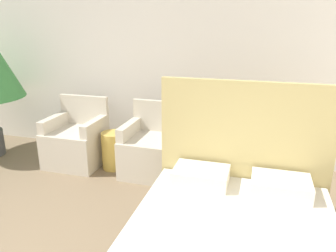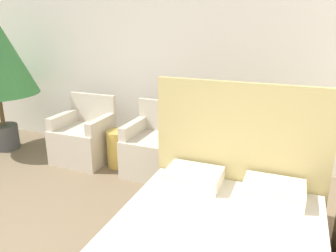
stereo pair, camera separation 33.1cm
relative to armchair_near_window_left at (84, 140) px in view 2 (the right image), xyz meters
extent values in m
cube|color=silver|center=(0.85, 0.70, 1.16)|extent=(10.00, 0.06, 2.90)
cube|color=tan|center=(2.19, -0.64, 0.38)|extent=(1.58, 0.06, 1.35)
cube|color=silver|center=(1.84, -0.89, 0.20)|extent=(0.50, 0.35, 0.14)
cube|color=silver|center=(2.54, -0.89, 0.20)|extent=(0.50, 0.35, 0.14)
cube|color=beige|center=(0.00, -0.02, -0.05)|extent=(0.70, 0.65, 0.47)
cube|color=beige|center=(0.00, 0.27, 0.38)|extent=(0.70, 0.06, 0.40)
cube|color=beige|center=(-0.30, -0.02, 0.27)|extent=(0.10, 0.58, 0.16)
cube|color=beige|center=(0.30, -0.02, 0.27)|extent=(0.10, 0.58, 0.16)
cube|color=beige|center=(1.07, -0.02, -0.05)|extent=(0.71, 0.66, 0.47)
cube|color=beige|center=(1.08, 0.27, 0.38)|extent=(0.70, 0.07, 0.40)
cube|color=beige|center=(0.77, -0.01, 0.27)|extent=(0.11, 0.58, 0.16)
cube|color=beige|center=(1.37, -0.03, 0.27)|extent=(0.11, 0.58, 0.16)
cylinder|color=#4C4C4C|center=(-1.36, -0.08, -0.11)|extent=(0.38, 0.38, 0.36)
cylinder|color=brown|center=(-1.36, -0.08, 0.31)|extent=(0.06, 0.06, 0.48)
cylinder|color=gold|center=(0.54, 0.01, -0.05)|extent=(0.31, 0.31, 0.48)
camera|label=1|loc=(2.30, -3.58, 1.57)|focal=35.00mm
camera|label=2|loc=(2.61, -3.47, 1.57)|focal=35.00mm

